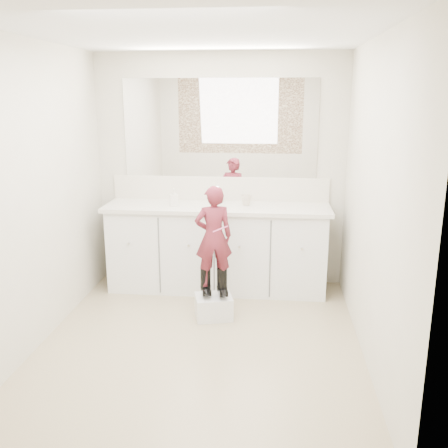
# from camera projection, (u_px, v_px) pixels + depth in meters

# --- Properties ---
(floor) EXTENTS (3.00, 3.00, 0.00)m
(floor) POSITION_uv_depth(u_px,v_px,m) (200.00, 343.00, 4.10)
(floor) COLOR #8F805D
(floor) RESTS_ON ground
(ceiling) EXTENTS (3.00, 3.00, 0.00)m
(ceiling) POSITION_uv_depth(u_px,v_px,m) (196.00, 33.00, 3.49)
(ceiling) COLOR white
(ceiling) RESTS_ON wall_back
(wall_back) EXTENTS (2.60, 0.00, 2.60)m
(wall_back) POSITION_uv_depth(u_px,v_px,m) (220.00, 171.00, 5.24)
(wall_back) COLOR beige
(wall_back) RESTS_ON floor
(wall_front) EXTENTS (2.60, 0.00, 2.60)m
(wall_front) POSITION_uv_depth(u_px,v_px,m) (151.00, 265.00, 2.35)
(wall_front) COLOR beige
(wall_front) RESTS_ON floor
(wall_left) EXTENTS (0.00, 3.00, 3.00)m
(wall_left) POSITION_uv_depth(u_px,v_px,m) (35.00, 197.00, 3.92)
(wall_left) COLOR beige
(wall_left) RESTS_ON floor
(wall_right) EXTENTS (0.00, 3.00, 3.00)m
(wall_right) POSITION_uv_depth(u_px,v_px,m) (373.00, 204.00, 3.66)
(wall_right) COLOR beige
(wall_right) RESTS_ON floor
(vanity_cabinet) EXTENTS (2.20, 0.55, 0.85)m
(vanity_cabinet) POSITION_uv_depth(u_px,v_px,m) (217.00, 249.00, 5.17)
(vanity_cabinet) COLOR silver
(vanity_cabinet) RESTS_ON floor
(countertop) EXTENTS (2.28, 0.58, 0.04)m
(countertop) POSITION_uv_depth(u_px,v_px,m) (217.00, 208.00, 5.04)
(countertop) COLOR beige
(countertop) RESTS_ON vanity_cabinet
(backsplash) EXTENTS (2.28, 0.03, 0.25)m
(backsplash) POSITION_uv_depth(u_px,v_px,m) (220.00, 189.00, 5.27)
(backsplash) COLOR beige
(backsplash) RESTS_ON countertop
(mirror) EXTENTS (2.00, 0.02, 1.00)m
(mirror) POSITION_uv_depth(u_px,v_px,m) (220.00, 129.00, 5.11)
(mirror) COLOR white
(mirror) RESTS_ON wall_back
(dot_panel) EXTENTS (2.00, 0.01, 1.20)m
(dot_panel) POSITION_uv_depth(u_px,v_px,m) (147.00, 170.00, 2.24)
(dot_panel) COLOR #472819
(dot_panel) RESTS_ON wall_front
(faucet) EXTENTS (0.08, 0.08, 0.10)m
(faucet) POSITION_uv_depth(u_px,v_px,m) (219.00, 198.00, 5.18)
(faucet) COLOR silver
(faucet) RESTS_ON countertop
(cup) EXTENTS (0.13, 0.13, 0.10)m
(cup) POSITION_uv_depth(u_px,v_px,m) (246.00, 200.00, 5.05)
(cup) COLOR #C3B39C
(cup) RESTS_ON countertop
(soap_bottle) EXTENTS (0.10, 0.10, 0.17)m
(soap_bottle) POSITION_uv_depth(u_px,v_px,m) (174.00, 197.00, 5.01)
(soap_bottle) COLOR silver
(soap_bottle) RESTS_ON countertop
(step_stool) EXTENTS (0.38, 0.34, 0.21)m
(step_stool) POSITION_uv_depth(u_px,v_px,m) (214.00, 307.00, 4.55)
(step_stool) COLOR silver
(step_stool) RESTS_ON floor
(boot_left) EXTENTS (0.14, 0.20, 0.27)m
(boot_left) POSITION_uv_depth(u_px,v_px,m) (206.00, 281.00, 4.51)
(boot_left) COLOR black
(boot_left) RESTS_ON step_stool
(boot_right) EXTENTS (0.14, 0.20, 0.27)m
(boot_right) POSITION_uv_depth(u_px,v_px,m) (222.00, 282.00, 4.50)
(boot_right) COLOR black
(boot_right) RESTS_ON step_stool
(toddler) EXTENTS (0.38, 0.30, 0.91)m
(toddler) POSITION_uv_depth(u_px,v_px,m) (214.00, 237.00, 4.40)
(toddler) COLOR #9A2F3B
(toddler) RESTS_ON step_stool
(toothbrush) EXTENTS (0.13, 0.05, 0.06)m
(toothbrush) POSITION_uv_depth(u_px,v_px,m) (220.00, 229.00, 4.29)
(toothbrush) COLOR #CE5082
(toothbrush) RESTS_ON toddler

